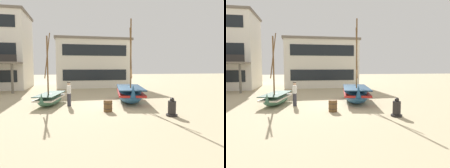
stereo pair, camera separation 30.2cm
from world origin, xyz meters
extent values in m
plane|color=tan|center=(0.00, 0.00, 0.00)|extent=(120.00, 120.00, 0.00)
ellipsoid|color=#427056|center=(-4.54, 0.79, 0.41)|extent=(2.04, 3.84, 0.81)
cube|color=silver|center=(-4.54, 0.79, 0.51)|extent=(2.02, 3.70, 0.10)
cube|color=#243D2F|center=(-4.54, 0.79, 0.78)|extent=(2.06, 3.78, 0.06)
cone|color=#427056|center=(-4.92, -0.92, 0.77)|extent=(0.30, 0.30, 0.57)
cylinder|color=brown|center=(-4.64, 0.35, 2.69)|extent=(0.10, 0.10, 4.24)
cylinder|color=brown|center=(-4.64, 0.35, 3.52)|extent=(0.34, 1.24, 3.16)
cube|color=brown|center=(-4.48, 1.06, 0.69)|extent=(1.22, 0.42, 0.06)
ellipsoid|color=#23517A|center=(1.37, 0.84, 0.59)|extent=(2.74, 5.19, 1.17)
cube|color=red|center=(1.37, 0.84, 0.73)|extent=(2.72, 5.00, 0.14)
cube|color=#132C43|center=(1.37, 0.84, 1.13)|extent=(2.77, 5.11, 0.08)
cone|color=#23517A|center=(0.91, -1.49, 1.12)|extent=(0.43, 0.43, 0.82)
cylinder|color=brown|center=(1.25, 0.23, 3.51)|extent=(0.10, 0.10, 5.37)
cylinder|color=brown|center=(1.25, 0.23, 3.80)|extent=(0.38, 1.59, 3.80)
cube|color=brown|center=(1.44, 1.20, 1.00)|extent=(1.72, 0.49, 0.06)
cylinder|color=#33333D|center=(-3.23, 0.00, 0.44)|extent=(0.26, 0.26, 0.88)
cube|color=silver|center=(-3.23, 0.00, 1.15)|extent=(0.29, 0.40, 0.54)
sphere|color=beige|center=(-3.23, 0.00, 1.54)|extent=(0.22, 0.22, 0.22)
cylinder|color=#2D2823|center=(-3.23, 0.00, 1.66)|extent=(0.24, 0.24, 0.05)
cylinder|color=black|center=(2.34, -4.00, 0.05)|extent=(0.62, 0.62, 0.10)
cylinder|color=black|center=(2.34, -4.00, 0.47)|extent=(0.44, 0.44, 0.74)
sphere|color=black|center=(2.34, -4.00, 0.91)|extent=(0.24, 0.24, 0.24)
cylinder|color=brown|center=(-0.91, -2.23, 0.35)|extent=(0.52, 0.52, 0.70)
torus|color=black|center=(-0.91, -2.23, 0.50)|extent=(0.56, 0.56, 0.03)
torus|color=black|center=(-0.91, -2.23, 0.20)|extent=(0.56, 0.56, 0.03)
cube|color=silver|center=(-0.05, 14.25, 3.10)|extent=(9.57, 6.09, 6.20)
cube|color=#70665B|center=(-0.05, 14.25, 6.35)|extent=(9.95, 6.33, 0.30)
cube|color=black|center=(-0.05, 11.18, 1.71)|extent=(8.04, 0.06, 1.36)
cube|color=black|center=(-0.05, 11.18, 4.81)|extent=(8.04, 0.06, 1.36)
cylinder|color=#666056|center=(-8.96, 8.00, 1.52)|extent=(0.24, 0.24, 3.04)
camera|label=1|loc=(-3.07, -13.94, 2.69)|focal=32.01mm
camera|label=2|loc=(-2.77, -14.00, 2.69)|focal=32.01mm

